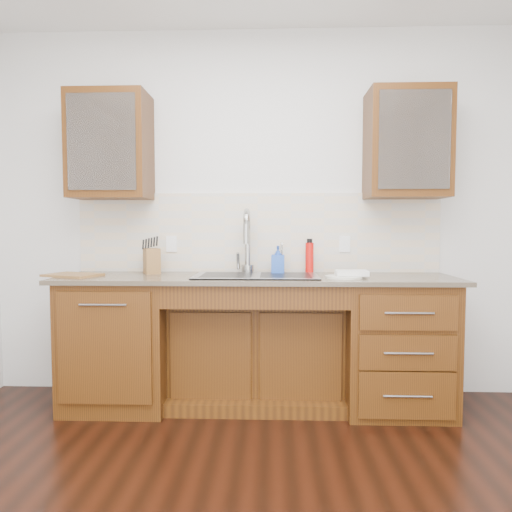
{
  "coord_description": "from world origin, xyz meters",
  "views": [
    {
      "loc": [
        0.11,
        -1.69,
        1.24
      ],
      "look_at": [
        0.0,
        1.4,
        1.05
      ],
      "focal_mm": 32.0,
      "sensor_mm": 36.0,
      "label": 1
    }
  ],
  "objects_px": {
    "water_bottle": "(309,258)",
    "plate": "(344,277)",
    "knife_block": "(152,261)",
    "cutting_board": "(73,275)",
    "soap_bottle": "(278,260)"
  },
  "relations": [
    {
      "from": "water_bottle",
      "to": "plate",
      "type": "distance_m",
      "value": 0.38
    },
    {
      "from": "plate",
      "to": "water_bottle",
      "type": "bearing_deg",
      "value": 122.96
    },
    {
      "from": "water_bottle",
      "to": "plate",
      "type": "relative_size",
      "value": 0.91
    },
    {
      "from": "knife_block",
      "to": "cutting_board",
      "type": "relative_size",
      "value": 0.53
    },
    {
      "from": "water_bottle",
      "to": "plate",
      "type": "bearing_deg",
      "value": -57.04
    },
    {
      "from": "water_bottle",
      "to": "knife_block",
      "type": "xyz_separation_m",
      "value": [
        -1.15,
        -0.05,
        -0.02
      ]
    },
    {
      "from": "soap_bottle",
      "to": "cutting_board",
      "type": "xyz_separation_m",
      "value": [
        -1.41,
        -0.19,
        -0.09
      ]
    },
    {
      "from": "plate",
      "to": "soap_bottle",
      "type": "bearing_deg",
      "value": 150.35
    },
    {
      "from": "water_bottle",
      "to": "cutting_board",
      "type": "bearing_deg",
      "value": -171.09
    },
    {
      "from": "soap_bottle",
      "to": "cutting_board",
      "type": "bearing_deg",
      "value": -169.71
    },
    {
      "from": "knife_block",
      "to": "cutting_board",
      "type": "height_order",
      "value": "knife_block"
    },
    {
      "from": "soap_bottle",
      "to": "knife_block",
      "type": "height_order",
      "value": "soap_bottle"
    },
    {
      "from": "plate",
      "to": "cutting_board",
      "type": "height_order",
      "value": "cutting_board"
    },
    {
      "from": "soap_bottle",
      "to": "plate",
      "type": "xyz_separation_m",
      "value": [
        0.43,
        -0.25,
        -0.1
      ]
    },
    {
      "from": "soap_bottle",
      "to": "knife_block",
      "type": "bearing_deg",
      "value": -178.29
    }
  ]
}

